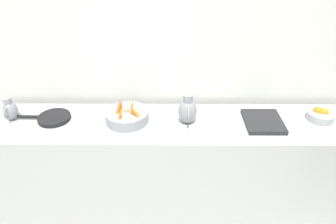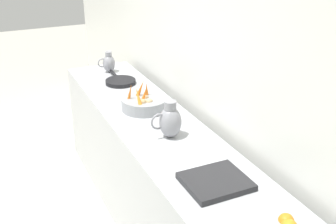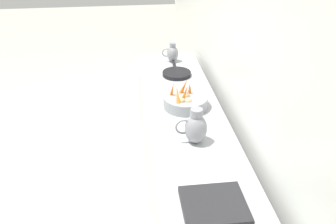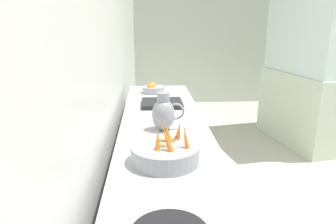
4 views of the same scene
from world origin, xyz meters
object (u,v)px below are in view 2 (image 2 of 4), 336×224
Objects in this scene: metal_pitcher_tall at (170,121)px; metal_pitcher_short at (109,63)px; skillet_on_counter at (120,81)px; vegetable_colander at (144,103)px.

metal_pitcher_short is at bearing -91.49° from metal_pitcher_tall.
skillet_on_counter is at bearing 89.20° from metal_pitcher_short.
vegetable_colander reaches higher than skillet_on_counter.
metal_pitcher_tall is at bearing 88.51° from metal_pitcher_short.
vegetable_colander is at bearing 88.30° from skillet_on_counter.
metal_pitcher_short is at bearing -90.80° from skillet_on_counter.
skillet_on_counter is (-0.03, -1.10, -0.10)m from metal_pitcher_tall.
metal_pitcher_short is (-0.04, -1.45, -0.03)m from metal_pitcher_tall.
skillet_on_counter is (0.00, 0.34, -0.07)m from metal_pitcher_short.
vegetable_colander is 1.79× the size of metal_pitcher_short.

